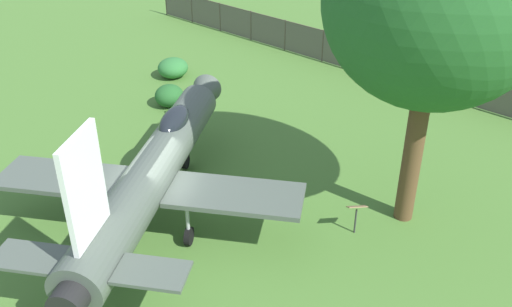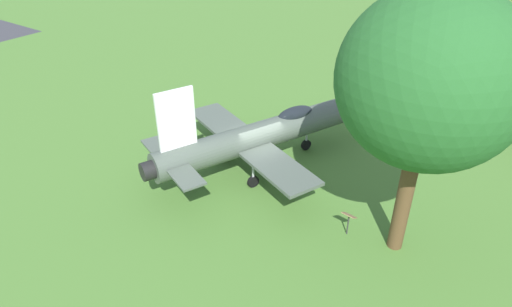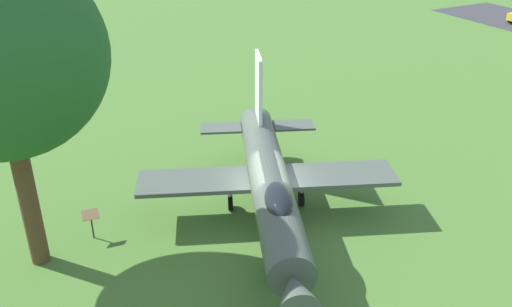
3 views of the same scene
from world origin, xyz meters
name	(u,v)px [view 3 (image 3 of 3)]	position (x,y,z in m)	size (l,w,h in m)	color
ground_plane	(269,222)	(0.00, 0.00, 0.00)	(200.00, 200.00, 0.00)	#47722D
display_jet	(271,184)	(0.32, -0.01, 1.89)	(13.10, 9.89, 5.40)	#4C564C
info_plaque	(91,218)	(0.29, -6.57, 0.85)	(0.54, 0.68, 1.14)	#333333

